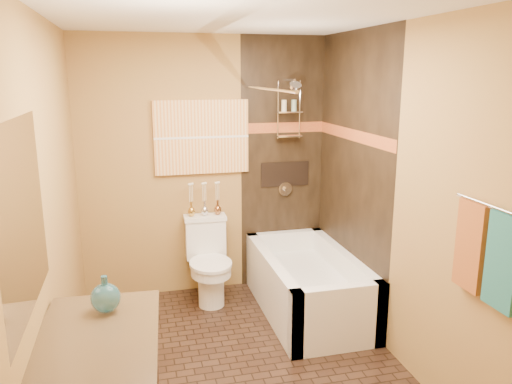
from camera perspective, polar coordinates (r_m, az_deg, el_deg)
name	(u,v)px	position (r m, az deg, el deg)	size (l,w,h in m)	color
floor	(240,368)	(3.94, -1.85, -19.50)	(3.00, 3.00, 0.00)	black
wall_left	(52,219)	(3.39, -22.24, -2.84)	(0.02, 3.00, 2.50)	olive
wall_right	(396,196)	(3.85, 15.71, -0.47)	(0.02, 3.00, 2.50)	olive
wall_back	(206,168)	(4.87, -5.76, 2.79)	(2.40, 0.02, 2.50)	olive
wall_front	(318,300)	(2.07, 7.05, -12.17)	(2.40, 0.02, 2.50)	olive
ceiling	(237,15)	(3.33, -2.19, 19.59)	(3.00, 3.00, 0.00)	silver
alcove_tile_back	(282,164)	(5.03, 3.04, 3.18)	(0.85, 0.01, 2.50)	black
alcove_tile_right	(352,177)	(4.50, 10.87, 1.74)	(0.01, 1.50, 2.50)	black
mosaic_band_back	(283,128)	(4.96, 3.13, 7.36)	(0.85, 0.01, 0.10)	#9C2F1C
mosaic_band_right	(352,135)	(4.43, 10.97, 6.42)	(0.01, 1.50, 0.10)	#9C2F1C
alcove_niche	(285,174)	(5.05, 3.32, 2.06)	(0.50, 0.01, 0.25)	black
shower_fixtures	(289,124)	(4.87, 3.77, 7.78)	(0.24, 0.33, 1.16)	silver
curtain_rod	(266,89)	(4.13, 1.19, 11.73)	(0.03, 0.03, 1.55)	silver
towel_bar	(490,206)	(2.94, 25.21, -1.47)	(0.02, 0.02, 0.55)	silver
towel_teal	(503,262)	(2.93, 26.43, -7.19)	(0.05, 0.22, 0.52)	#1C6055
towel_rust	(471,246)	(3.12, 23.36, -5.68)	(0.05, 0.22, 0.52)	#96501B
sunset_painting	(202,137)	(4.79, -6.23, 6.25)	(0.90, 0.04, 0.70)	orange
vanity_mirror	(23,218)	(2.50, -25.07, -2.74)	(0.01, 1.00, 0.90)	white
bathtub	(307,289)	(4.67, 5.91, -10.95)	(0.80, 1.50, 0.55)	white
toilet	(209,260)	(4.82, -5.43, -7.79)	(0.41, 0.60, 0.80)	white
teal_bottle	(105,294)	(2.88, -16.84, -11.10)	(0.16, 0.16, 0.25)	#225966
bud_vases	(204,198)	(4.82, -5.91, -0.71)	(0.32, 0.07, 0.32)	gold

